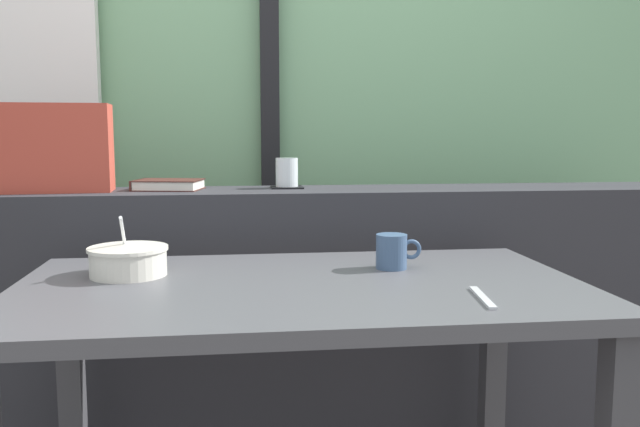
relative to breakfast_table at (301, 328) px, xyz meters
The scene contains 12 objects.
outdoor_backdrop 1.42m from the breakfast_table, 91.82° to the left, with size 4.80×0.08×2.80m, color #7AAD7F.
curtain_left_panel 1.55m from the breakfast_table, 130.03° to the left, with size 0.56×0.06×2.50m, color white.
window_divider_post 1.30m from the breakfast_table, 90.49° to the left, with size 0.07×0.05×2.60m, color black.
dark_console_ledge 0.63m from the breakfast_table, 93.56° to the left, with size 2.80×0.30×0.89m, color #2D2D33.
breakfast_table is the anchor object (origin of this frame).
coaster_square 0.70m from the breakfast_table, 88.33° to the left, with size 0.10×0.10×0.01m, color black.
juice_glass 0.72m from the breakfast_table, 88.33° to the left, with size 0.07×0.07×0.09m.
closed_book 0.78m from the breakfast_table, 118.79° to the left, with size 0.22×0.18×0.03m.
throw_pillow 0.98m from the breakfast_table, 137.95° to the left, with size 0.32×0.14×0.26m, color #B74233.
soup_bowl 0.43m from the breakfast_table, 162.70° to the left, with size 0.18×0.18×0.15m.
fork_utensil 0.41m from the breakfast_table, 28.59° to the right, with size 0.02×0.17×0.01m, color silver.
ceramic_mug 0.31m from the breakfast_table, 27.41° to the left, with size 0.11×0.08×0.08m.
Camera 1 is at (-0.10, -1.49, 1.06)m, focal length 37.08 mm.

